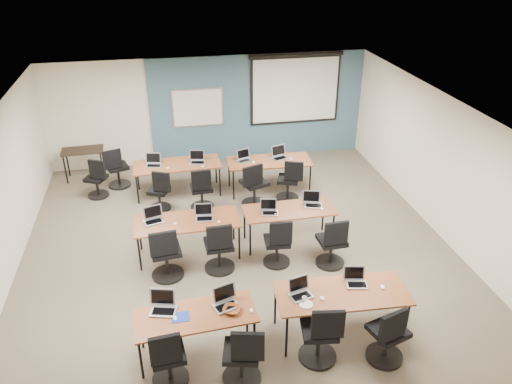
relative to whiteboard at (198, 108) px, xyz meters
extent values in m
cube|color=#6B6354|center=(0.30, -4.43, -1.45)|extent=(8.00, 9.00, 0.02)
cube|color=white|center=(0.30, -4.43, 1.25)|extent=(8.00, 9.00, 0.02)
cube|color=beige|center=(0.30, 0.07, -0.10)|extent=(8.00, 0.04, 2.70)
cube|color=beige|center=(4.30, -4.43, -0.10)|extent=(0.04, 9.00, 2.70)
cube|color=#3D5977|center=(1.55, 0.04, -0.10)|extent=(5.50, 0.04, 2.70)
cube|color=silver|center=(0.00, 0.00, 0.00)|extent=(1.28, 0.02, 0.98)
cube|color=white|center=(0.00, -0.01, 0.00)|extent=(1.20, 0.02, 0.90)
cube|color=black|center=(2.50, -0.02, 0.35)|extent=(2.32, 0.03, 1.82)
cube|color=white|center=(2.50, -0.03, 0.31)|extent=(2.20, 0.02, 1.62)
cylinder|color=black|center=(2.50, -0.03, 1.19)|extent=(2.40, 0.10, 0.10)
cube|color=brown|center=(-0.71, -6.72, -0.73)|extent=(1.66, 0.69, 0.03)
cylinder|color=black|center=(-1.48, -7.00, -1.10)|extent=(0.04, 0.04, 0.70)
cylinder|color=black|center=(0.06, -7.00, -1.10)|extent=(0.04, 0.04, 0.70)
cylinder|color=black|center=(-1.48, -6.43, -1.10)|extent=(0.04, 0.04, 0.70)
cylinder|color=black|center=(0.06, -6.43, -1.10)|extent=(0.04, 0.04, 0.70)
cube|color=olive|center=(1.42, -6.66, -0.73)|extent=(1.93, 0.81, 0.03)
cylinder|color=black|center=(0.51, -7.01, -1.10)|extent=(0.04, 0.04, 0.70)
cylinder|color=black|center=(2.33, -7.01, -1.10)|extent=(0.04, 0.04, 0.70)
cylinder|color=black|center=(0.51, -6.32, -1.10)|extent=(0.04, 0.04, 0.70)
cylinder|color=black|center=(2.33, -6.32, -1.10)|extent=(0.04, 0.04, 0.70)
cube|color=#A06C46|center=(-0.62, -4.20, -0.73)|extent=(1.90, 0.79, 0.03)
cylinder|color=black|center=(-1.51, -4.54, -1.10)|extent=(0.04, 0.04, 0.70)
cylinder|color=black|center=(0.26, -4.54, -1.10)|extent=(0.04, 0.04, 0.70)
cylinder|color=black|center=(-1.51, -3.87, -1.10)|extent=(0.04, 0.04, 0.70)
cylinder|color=black|center=(0.26, -3.87, -1.10)|extent=(0.04, 0.04, 0.70)
cube|color=#A96B2D|center=(1.28, -4.16, -0.73)|extent=(1.71, 0.71, 0.03)
cylinder|color=black|center=(0.48, -4.46, -1.10)|extent=(0.04, 0.04, 0.70)
cylinder|color=black|center=(2.07, -4.46, -1.10)|extent=(0.04, 0.04, 0.70)
cylinder|color=black|center=(0.48, -3.87, -1.10)|extent=(0.04, 0.04, 0.70)
cylinder|color=black|center=(2.07, -3.87, -1.10)|extent=(0.04, 0.04, 0.70)
cube|color=#A5703C|center=(-0.66, -1.68, -0.73)|extent=(1.94, 0.81, 0.03)
cylinder|color=black|center=(-1.57, -2.03, -1.10)|extent=(0.04, 0.04, 0.70)
cylinder|color=black|center=(0.25, -2.03, -1.10)|extent=(0.04, 0.04, 0.70)
cylinder|color=black|center=(-1.57, -1.34, -1.10)|extent=(0.04, 0.04, 0.70)
cylinder|color=black|center=(0.25, -1.34, -1.10)|extent=(0.04, 0.04, 0.70)
cube|color=#995E3B|center=(1.41, -1.92, -0.73)|extent=(1.89, 0.79, 0.03)
cylinder|color=black|center=(0.52, -2.25, -1.10)|extent=(0.04, 0.04, 0.70)
cylinder|color=black|center=(2.29, -2.25, -1.10)|extent=(0.04, 0.04, 0.70)
cylinder|color=black|center=(0.52, -1.59, -1.10)|extent=(0.04, 0.04, 0.70)
cylinder|color=black|center=(2.29, -1.59, -1.10)|extent=(0.04, 0.04, 0.70)
cube|color=silver|center=(-1.14, -6.57, -0.71)|extent=(0.35, 0.26, 0.02)
cube|color=black|center=(-1.14, -6.59, -0.70)|extent=(0.30, 0.15, 0.00)
cube|color=silver|center=(-1.14, -6.43, -0.58)|extent=(0.35, 0.06, 0.24)
cube|color=black|center=(-1.14, -6.44, -0.58)|extent=(0.31, 0.05, 0.20)
ellipsoid|color=white|center=(-0.99, -6.75, -0.71)|extent=(0.08, 0.10, 0.03)
cylinder|color=black|center=(-1.12, -7.12, -1.42)|extent=(0.50, 0.50, 0.05)
cylinder|color=black|center=(-1.12, -7.12, -1.23)|extent=(0.06, 0.06, 0.44)
cube|color=black|center=(-1.12, -7.12, -0.97)|extent=(0.44, 0.44, 0.08)
cube|color=black|center=(-1.14, -7.32, -0.69)|extent=(0.40, 0.06, 0.44)
cube|color=#ADADB2|center=(-0.27, -6.64, -0.71)|extent=(0.34, 0.25, 0.02)
cube|color=black|center=(-0.27, -6.66, -0.70)|extent=(0.29, 0.14, 0.00)
cube|color=#ADADB2|center=(-0.27, -6.51, -0.58)|extent=(0.34, 0.06, 0.23)
cube|color=black|center=(-0.27, -6.51, -0.58)|extent=(0.30, 0.04, 0.19)
ellipsoid|color=white|center=(0.06, -6.80, -0.71)|extent=(0.06, 0.09, 0.03)
cylinder|color=black|center=(-0.17, -7.28, -1.42)|extent=(0.53, 0.53, 0.05)
cylinder|color=black|center=(-0.17, -7.28, -1.22)|extent=(0.06, 0.06, 0.47)
cube|color=black|center=(-0.17, -7.28, -0.94)|extent=(0.47, 0.47, 0.08)
cube|color=black|center=(-0.12, -7.49, -0.66)|extent=(0.43, 0.06, 0.44)
cube|color=silver|center=(0.81, -6.63, -0.71)|extent=(0.32, 0.23, 0.02)
cube|color=black|center=(0.81, -6.65, -0.70)|extent=(0.27, 0.13, 0.00)
cube|color=silver|center=(0.81, -6.51, -0.59)|extent=(0.32, 0.06, 0.22)
cube|color=black|center=(0.81, -6.52, -0.59)|extent=(0.28, 0.04, 0.18)
ellipsoid|color=white|center=(1.09, -6.75, -0.71)|extent=(0.07, 0.11, 0.03)
cylinder|color=black|center=(0.95, -7.11, -1.42)|extent=(0.54, 0.54, 0.05)
cylinder|color=black|center=(0.95, -7.11, -1.21)|extent=(0.06, 0.06, 0.48)
cube|color=black|center=(0.95, -7.11, -0.93)|extent=(0.48, 0.48, 0.08)
cube|color=black|center=(0.98, -7.33, -0.65)|extent=(0.44, 0.06, 0.44)
cube|color=silver|center=(1.69, -6.55, -0.71)|extent=(0.31, 0.23, 0.02)
cube|color=black|center=(1.69, -6.57, -0.70)|extent=(0.26, 0.13, 0.00)
cube|color=silver|center=(1.69, -6.42, -0.59)|extent=(0.31, 0.06, 0.22)
cube|color=black|center=(1.69, -6.43, -0.59)|extent=(0.27, 0.04, 0.18)
ellipsoid|color=white|center=(2.04, -6.68, -0.71)|extent=(0.08, 0.11, 0.04)
cylinder|color=black|center=(1.88, -7.31, -1.42)|extent=(0.53, 0.53, 0.05)
cylinder|color=black|center=(1.88, -7.31, -1.22)|extent=(0.06, 0.06, 0.46)
cube|color=black|center=(1.88, -7.31, -0.95)|extent=(0.46, 0.46, 0.08)
cube|color=black|center=(1.81, -7.51, -0.67)|extent=(0.42, 0.06, 0.44)
cube|color=silver|center=(-1.22, -4.13, -0.71)|extent=(0.34, 0.24, 0.02)
cube|color=black|center=(-1.22, -4.15, -0.70)|extent=(0.29, 0.14, 0.00)
cube|color=silver|center=(-1.22, -4.00, -0.58)|extent=(0.34, 0.06, 0.23)
cube|color=black|center=(-1.22, -4.01, -0.58)|extent=(0.30, 0.04, 0.19)
ellipsoid|color=white|center=(-0.85, -4.28, -0.71)|extent=(0.06, 0.09, 0.03)
cylinder|color=black|center=(-1.05, -4.79, -1.42)|extent=(0.56, 0.56, 0.05)
cylinder|color=black|center=(-1.05, -4.79, -1.20)|extent=(0.06, 0.06, 0.50)
cube|color=black|center=(-1.05, -4.79, -0.91)|extent=(0.50, 0.50, 0.08)
cube|color=black|center=(-1.08, -5.01, -0.63)|extent=(0.46, 0.06, 0.44)
cube|color=silver|center=(-0.32, -4.21, -0.71)|extent=(0.32, 0.24, 0.02)
cube|color=black|center=(-0.32, -4.23, -0.70)|extent=(0.27, 0.14, 0.00)
cube|color=silver|center=(-0.32, -4.08, -0.59)|extent=(0.32, 0.06, 0.22)
cube|color=black|center=(-0.32, -4.09, -0.59)|extent=(0.28, 0.04, 0.18)
ellipsoid|color=white|center=(-0.07, -4.37, -0.71)|extent=(0.09, 0.11, 0.03)
cylinder|color=black|center=(-0.13, -4.75, -1.42)|extent=(0.54, 0.54, 0.05)
cylinder|color=black|center=(-0.13, -4.75, -1.21)|extent=(0.06, 0.06, 0.48)
cube|color=black|center=(-0.13, -4.75, -0.93)|extent=(0.48, 0.48, 0.08)
cube|color=black|center=(-0.14, -4.97, -0.65)|extent=(0.44, 0.06, 0.44)
cube|color=#AAAAAA|center=(0.89, -4.25, -0.71)|extent=(0.31, 0.22, 0.02)
cube|color=black|center=(0.89, -4.27, -0.70)|extent=(0.26, 0.13, 0.00)
cube|color=#AAAAAA|center=(0.89, -4.12, -0.59)|extent=(0.31, 0.06, 0.21)
cube|color=black|center=(0.89, -4.13, -0.59)|extent=(0.27, 0.04, 0.17)
ellipsoid|color=white|center=(0.98, -4.32, -0.71)|extent=(0.08, 0.10, 0.03)
cylinder|color=black|center=(0.90, -4.79, -1.42)|extent=(0.49, 0.49, 0.05)
cylinder|color=black|center=(0.90, -4.79, -1.23)|extent=(0.06, 0.06, 0.43)
cube|color=black|center=(0.90, -4.79, -0.98)|extent=(0.43, 0.43, 0.08)
cube|color=black|center=(0.92, -4.99, -0.70)|extent=(0.40, 0.06, 0.44)
cube|color=#A9A9AD|center=(1.76, -4.13, -0.71)|extent=(0.34, 0.24, 0.02)
cube|color=black|center=(1.76, -4.15, -0.70)|extent=(0.28, 0.14, 0.00)
cube|color=#A9A9AD|center=(1.76, -4.00, -0.58)|extent=(0.34, 0.06, 0.23)
cube|color=black|center=(1.76, -4.01, -0.58)|extent=(0.29, 0.04, 0.19)
ellipsoid|color=white|center=(1.89, -4.28, -0.71)|extent=(0.09, 0.11, 0.04)
cylinder|color=black|center=(1.85, -5.00, -1.42)|extent=(0.52, 0.52, 0.05)
cylinder|color=black|center=(1.85, -5.00, -1.22)|extent=(0.06, 0.06, 0.46)
cube|color=black|center=(1.85, -5.00, -0.95)|extent=(0.46, 0.46, 0.08)
cube|color=black|center=(1.84, -5.22, -0.67)|extent=(0.42, 0.06, 0.44)
cube|color=#AAAAAA|center=(-1.18, -1.70, -0.71)|extent=(0.34, 0.25, 0.02)
cube|color=black|center=(-1.18, -1.72, -0.70)|extent=(0.29, 0.15, 0.00)
cube|color=#AAAAAA|center=(-1.18, -1.57, -0.58)|extent=(0.34, 0.06, 0.24)
cube|color=black|center=(-1.18, -1.58, -0.58)|extent=(0.30, 0.05, 0.19)
ellipsoid|color=white|center=(-0.87, -1.89, -0.71)|extent=(0.06, 0.09, 0.03)
cylinder|color=black|center=(-1.12, -2.36, -1.42)|extent=(0.46, 0.46, 0.05)
cylinder|color=black|center=(-1.12, -2.36, -1.24)|extent=(0.06, 0.06, 0.41)
cube|color=black|center=(-1.12, -2.36, -1.00)|extent=(0.41, 0.41, 0.08)
cube|color=black|center=(-1.04, -2.53, -0.72)|extent=(0.38, 0.06, 0.44)
cube|color=silver|center=(-0.20, -1.72, -0.71)|extent=(0.34, 0.24, 0.02)
cube|color=black|center=(-0.20, -1.74, -0.70)|extent=(0.28, 0.14, 0.00)
cube|color=silver|center=(-0.20, -1.59, -0.58)|extent=(0.34, 0.06, 0.23)
cube|color=black|center=(-0.20, -1.60, -0.58)|extent=(0.29, 0.04, 0.19)
ellipsoid|color=white|center=(-0.12, -1.95, -0.71)|extent=(0.08, 0.11, 0.04)
cylinder|color=black|center=(-0.21, -2.49, -1.42)|extent=(0.51, 0.51, 0.05)
cylinder|color=black|center=(-0.21, -2.49, -1.23)|extent=(0.06, 0.06, 0.45)
cube|color=black|center=(-0.21, -2.49, -0.96)|extent=(0.45, 0.45, 0.08)
cube|color=black|center=(-0.22, -2.69, -0.68)|extent=(0.41, 0.06, 0.44)
cube|color=#AEAEB2|center=(0.84, -1.84, -0.71)|extent=(0.31, 0.23, 0.02)
cube|color=black|center=(0.84, -1.86, -0.70)|extent=(0.27, 0.13, 0.00)
cube|color=#AEAEB2|center=(0.84, -1.71, -0.59)|extent=(0.31, 0.06, 0.22)
cube|color=black|center=(0.84, -1.72, -0.59)|extent=(0.28, 0.04, 0.18)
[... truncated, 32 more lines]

